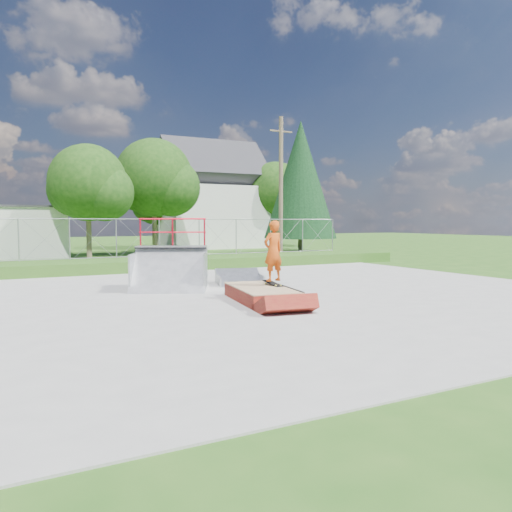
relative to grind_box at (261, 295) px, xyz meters
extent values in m
plane|color=#275518|center=(0.53, 0.67, -0.21)|extent=(120.00, 120.00, 0.00)
cube|color=#969693|center=(0.53, 0.67, -0.19)|extent=(20.00, 16.00, 0.04)
cube|color=#275518|center=(0.53, 10.17, 0.04)|extent=(24.00, 3.00, 0.50)
cube|color=maroon|center=(0.00, 0.00, -0.01)|extent=(1.73, 2.90, 0.38)
cube|color=tan|center=(0.00, 0.00, 0.19)|extent=(1.75, 2.93, 0.03)
cube|color=black|center=(0.46, 0.15, 0.25)|extent=(0.26, 0.80, 0.13)
imported|color=#CC4D12|center=(0.46, 0.15, 1.08)|extent=(0.67, 0.49, 1.67)
cube|color=beige|center=(9.53, 26.67, 2.29)|extent=(8.00, 6.00, 5.00)
cube|color=#323136|center=(9.53, 26.67, 5.69)|extent=(8.40, 6.08, 6.08)
cylinder|color=brown|center=(8.03, 12.67, 3.79)|extent=(0.24, 0.24, 8.00)
cylinder|color=brown|center=(-1.47, 18.67, 1.02)|extent=(0.30, 0.30, 2.45)
sphere|color=#173B10|center=(-1.47, 18.67, 4.20)|extent=(4.48, 4.48, 4.48)
sphere|color=#173B10|center=(-0.63, 18.11, 3.64)|extent=(3.36, 3.36, 3.36)
cylinder|color=brown|center=(3.03, 20.67, 1.19)|extent=(0.30, 0.30, 2.80)
sphere|color=#173B10|center=(3.03, 20.67, 4.83)|extent=(5.12, 5.12, 5.12)
sphere|color=#173B10|center=(3.99, 20.03, 4.19)|extent=(3.84, 3.84, 3.84)
cylinder|color=brown|center=(14.53, 24.67, 1.11)|extent=(0.30, 0.30, 2.62)
sphere|color=#173B10|center=(14.53, 24.67, 4.52)|extent=(4.80, 4.80, 4.80)
sphere|color=#173B10|center=(15.43, 24.07, 3.92)|extent=(3.60, 3.60, 3.60)
cylinder|color=brown|center=(5.53, 28.67, 0.84)|extent=(0.30, 0.30, 2.10)
sphere|color=#173B10|center=(5.53, 28.67, 3.57)|extent=(3.84, 3.84, 3.84)
sphere|color=#173B10|center=(6.25, 28.19, 3.09)|extent=(2.88, 2.88, 2.88)
cylinder|color=brown|center=(12.53, 17.67, 0.39)|extent=(0.28, 0.28, 1.20)
cone|color=black|center=(12.53, 17.67, 4.84)|extent=(5.04, 5.04, 8.10)
camera|label=1|loc=(-6.28, -11.75, 1.97)|focal=35.00mm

